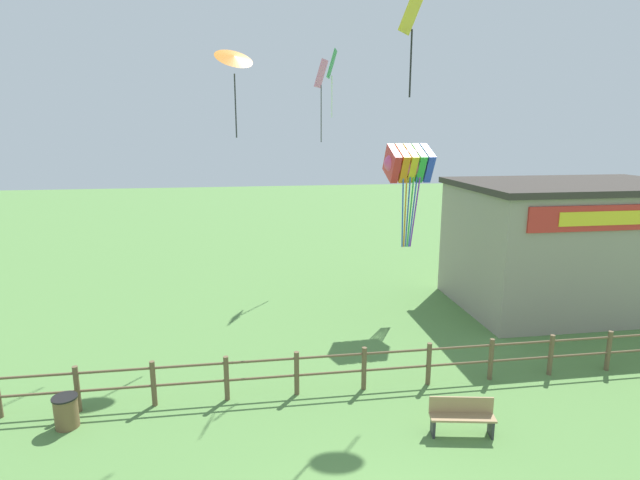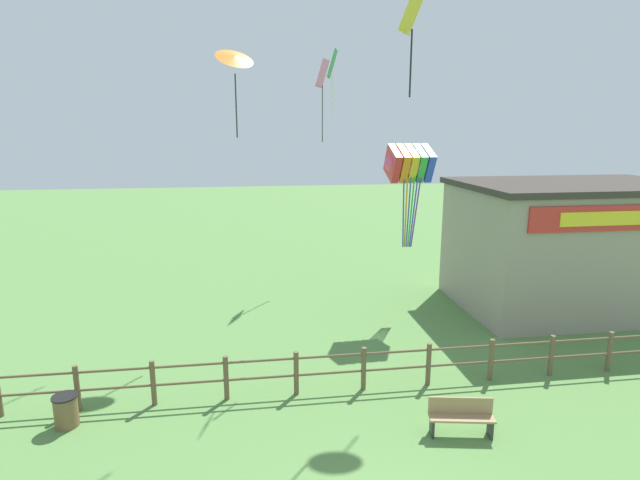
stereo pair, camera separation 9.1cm
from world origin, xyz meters
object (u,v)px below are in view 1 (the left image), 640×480
(kite_orange_delta, at_px, (234,59))
(kite_yellow_diamond, at_px, (412,18))
(seaside_building, at_px, (570,245))
(park_bench_near_fence, at_px, (462,415))
(trash_bin, at_px, (66,412))
(kite_green_diamond, at_px, (332,71))
(kite_rainbow_parafoil, at_px, (409,164))
(kite_pink_diamond, at_px, (321,82))

(kite_orange_delta, bearing_deg, kite_yellow_diamond, -39.81)
(seaside_building, xyz_separation_m, park_bench_near_fence, (-8.22, -8.07, -2.12))
(park_bench_near_fence, height_order, trash_bin, park_bench_near_fence)
(trash_bin, bearing_deg, kite_yellow_diamond, 13.06)
(trash_bin, relative_size, kite_green_diamond, 0.39)
(kite_orange_delta, distance_m, kite_yellow_diamond, 6.45)
(kite_green_diamond, bearing_deg, kite_orange_delta, 153.31)
(park_bench_near_fence, xyz_separation_m, kite_green_diamond, (-2.11, 6.43, 8.61))
(park_bench_near_fence, xyz_separation_m, kite_rainbow_parafoil, (1.20, 8.23, 5.49))
(kite_rainbow_parafoil, xyz_separation_m, kite_yellow_diamond, (-1.51, -4.33, 4.24))
(kite_yellow_diamond, bearing_deg, kite_green_diamond, 125.32)
(park_bench_near_fence, bearing_deg, trash_bin, 169.66)
(kite_rainbow_parafoil, height_order, kite_pink_diamond, kite_pink_diamond)
(seaside_building, xyz_separation_m, kite_rainbow_parafoil, (-7.02, 0.15, 3.38))
(park_bench_near_fence, relative_size, trash_bin, 1.96)
(seaside_building, bearing_deg, kite_rainbow_parafoil, 178.74)
(trash_bin, distance_m, kite_green_diamond, 12.38)
(kite_rainbow_parafoil, bearing_deg, kite_orange_delta, -178.02)
(kite_green_diamond, height_order, kite_yellow_diamond, kite_yellow_diamond)
(park_bench_near_fence, xyz_separation_m, kite_orange_delta, (-5.24, 8.01, 9.13))
(park_bench_near_fence, bearing_deg, kite_yellow_diamond, 94.61)
(seaside_building, distance_m, trash_bin, 19.02)
(park_bench_near_fence, bearing_deg, seaside_building, 44.49)
(kite_rainbow_parafoil, bearing_deg, kite_green_diamond, -151.46)
(kite_orange_delta, height_order, kite_green_diamond, kite_orange_delta)
(trash_bin, bearing_deg, park_bench_near_fence, -10.34)
(trash_bin, relative_size, kite_orange_delta, 0.26)
(kite_rainbow_parafoil, bearing_deg, kite_yellow_diamond, -109.23)
(kite_green_diamond, bearing_deg, kite_rainbow_parafoil, 28.54)
(kite_orange_delta, distance_m, kite_pink_diamond, 7.25)
(kite_green_diamond, xyz_separation_m, kite_pink_diamond, (0.83, 7.64, 0.36))
(kite_rainbow_parafoil, relative_size, kite_orange_delta, 1.29)
(kite_yellow_diamond, bearing_deg, park_bench_near_fence, -85.39)
(kite_orange_delta, bearing_deg, kite_pink_diamond, 56.86)
(trash_bin, distance_m, kite_yellow_diamond, 13.67)
(kite_pink_diamond, bearing_deg, park_bench_near_fence, -84.80)
(seaside_building, height_order, trash_bin, seaside_building)
(park_bench_near_fence, bearing_deg, kite_pink_diamond, 95.20)
(trash_bin, xyz_separation_m, kite_yellow_diamond, (9.27, 2.15, 9.82))
(kite_rainbow_parafoil, distance_m, kite_pink_diamond, 7.23)
(park_bench_near_fence, distance_m, kite_green_diamond, 10.95)
(kite_rainbow_parafoil, relative_size, kite_green_diamond, 1.89)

